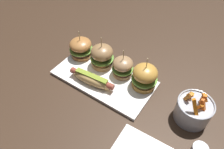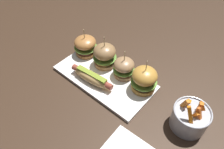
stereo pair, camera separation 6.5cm
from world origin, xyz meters
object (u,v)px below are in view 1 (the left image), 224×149
slider_far_right (145,76)px  sauce_ramekin (200,149)px  platter_main (104,78)px  slider_center_left (102,56)px  hot_dog (92,79)px  slider_center_right (123,67)px  fries_bucket (193,110)px  slider_far_left (81,48)px

slider_far_right → sauce_ramekin: bearing=-25.6°
platter_main → slider_center_left: (-0.05, 0.06, 0.06)m
hot_dog → slider_center_left: size_ratio=1.35×
slider_center_right → sauce_ramekin: (0.38, -0.14, -0.04)m
slider_far_right → sauce_ramekin: slider_far_right is taller
platter_main → hot_dog: (-0.02, -0.05, 0.03)m
slider_far_right → fries_bucket: slider_far_right is taller
platter_main → slider_center_left: 0.09m
slider_center_left → fries_bucket: (0.41, -0.03, -0.02)m
slider_center_right → fries_bucket: (0.31, -0.03, -0.01)m
slider_far_left → platter_main: bearing=-18.6°
hot_dog → slider_center_left: (-0.03, 0.11, 0.03)m
slider_center_left → fries_bucket: slider_center_left is taller
slider_center_right → slider_center_left: bearing=-178.8°
slider_far_left → slider_far_right: 0.32m
slider_center_left → sauce_ramekin: 0.51m
slider_center_right → slider_far_left: bearing=-179.0°
slider_center_left → fries_bucket: size_ratio=1.08×
slider_center_left → slider_center_right: size_ratio=1.14×
fries_bucket → slider_center_left: bearing=175.8°
platter_main → slider_far_right: bearing=18.8°
platter_main → sauce_ramekin: 0.44m
slider_far_left → sauce_ramekin: (0.60, -0.13, -0.05)m
platter_main → slider_center_right: bearing=47.2°
platter_main → sauce_ramekin: bearing=-10.3°
platter_main → slider_far_left: (-0.16, 0.06, 0.05)m
platter_main → slider_center_right: size_ratio=3.24×
platter_main → fries_bucket: fries_bucket is taller
slider_center_left → fries_bucket: 0.42m
hot_dog → slider_center_right: bearing=56.2°
slider_far_left → slider_center_left: slider_center_left is taller
hot_dog → sauce_ramekin: bearing=-3.4°
slider_far_left → slider_center_right: 0.22m
slider_far_left → sauce_ramekin: 0.62m
platter_main → hot_dog: 0.06m
slider_center_left → sauce_ramekin: slider_center_left is taller
slider_far_right → fries_bucket: (0.21, -0.03, -0.02)m
fries_bucket → platter_main: bearing=-175.9°
slider_center_left → slider_far_right: 0.21m
slider_far_right → hot_dog: bearing=-149.1°
slider_center_right → fries_bucket: bearing=-6.0°
slider_center_left → slider_far_right: size_ratio=1.00×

